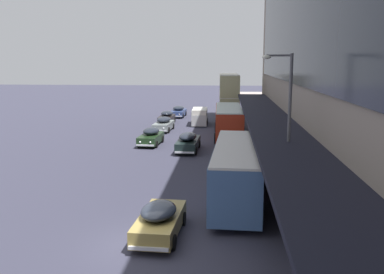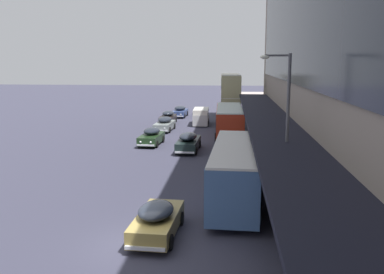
{
  "view_description": "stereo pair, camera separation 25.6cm",
  "coord_description": "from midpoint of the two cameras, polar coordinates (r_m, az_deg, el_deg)",
  "views": [
    {
      "loc": [
        3.44,
        -16.37,
        7.54
      ],
      "look_at": [
        0.81,
        15.85,
        1.81
      ],
      "focal_mm": 40.0,
      "sensor_mm": 36.0,
      "label": 1
    },
    {
      "loc": [
        3.69,
        -16.35,
        7.54
      ],
      "look_at": [
        0.81,
        15.85,
        1.81
      ],
      "focal_mm": 40.0,
      "sensor_mm": 36.0,
      "label": 2
    }
  ],
  "objects": [
    {
      "name": "sedan_lead_mid",
      "position": [
        36.36,
        -0.29,
        -0.65
      ],
      "size": [
        1.91,
        5.06,
        1.61
      ],
      "color": "black",
      "rests_on": "ground"
    },
    {
      "name": "transit_bus_kerbside_far",
      "position": [
        57.2,
        5.26,
        5.65
      ],
      "size": [
        2.84,
        9.64,
        5.9
      ],
      "color": "tan",
      "rests_on": "ground"
    },
    {
      "name": "sedan_trailing_near",
      "position": [
        39.25,
        -5.24,
        0.08
      ],
      "size": [
        1.98,
        4.44,
        1.57
      ],
      "color": "#1B3018",
      "rests_on": "ground"
    },
    {
      "name": "vw_van",
      "position": [
        51.52,
        1.35,
        2.86
      ],
      "size": [
        1.98,
        4.59,
        1.96
      ],
      "color": "#BCBCBD",
      "rests_on": "ground"
    },
    {
      "name": "street_lamp",
      "position": [
        21.48,
        12.54,
        1.99
      ],
      "size": [
        1.5,
        0.28,
        7.77
      ],
      "color": "#4C4C51",
      "rests_on": "sidewalk_kerb"
    },
    {
      "name": "sedan_second_near",
      "position": [
        47.15,
        -3.51,
        1.75
      ],
      "size": [
        2.01,
        4.78,
        1.53
      ],
      "color": "gray",
      "rests_on": "ground"
    },
    {
      "name": "ground",
      "position": [
        18.36,
        -6.74,
        -14.25
      ],
      "size": [
        240.0,
        240.0,
        0.0
      ],
      "primitive_type": "plane",
      "color": "#363547"
    },
    {
      "name": "sedan_lead_near",
      "position": [
        18.98,
        -4.3,
        -10.91
      ],
      "size": [
        2.01,
        4.56,
        1.54
      ],
      "color": "olive",
      "rests_on": "ground"
    },
    {
      "name": "sedan_oncoming_rear",
      "position": [
        70.79,
        5.64,
        4.54
      ],
      "size": [
        1.89,
        4.55,
        1.63
      ],
      "color": "olive",
      "rests_on": "ground"
    },
    {
      "name": "sedan_trailing_mid",
      "position": [
        59.06,
        -1.5,
        3.43
      ],
      "size": [
        1.99,
        4.86,
        1.49
      ],
      "color": "navy",
      "rests_on": "ground"
    },
    {
      "name": "transit_bus_kerbside_rear",
      "position": [
        42.63,
        5.18,
        2.24
      ],
      "size": [
        2.92,
        10.43,
        3.08
      ],
      "color": "#BA331C",
      "rests_on": "ground"
    },
    {
      "name": "pedestrian_at_kerb",
      "position": [
        21.31,
        15.01,
        -7.66
      ],
      "size": [
        0.43,
        0.52,
        1.86
      ],
      "color": "black",
      "rests_on": "sidewalk_kerb"
    },
    {
      "name": "transit_bus_kerbside_front",
      "position": [
        23.28,
        6.1,
        -4.31
      ],
      "size": [
        2.94,
        10.15,
        3.1
      ],
      "color": "#406197",
      "rests_on": "ground"
    },
    {
      "name": "sedan_far_back",
      "position": [
        52.72,
        -3.07,
        2.64
      ],
      "size": [
        1.81,
        4.47,
        1.53
      ],
      "color": "black",
      "rests_on": "ground"
    }
  ]
}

